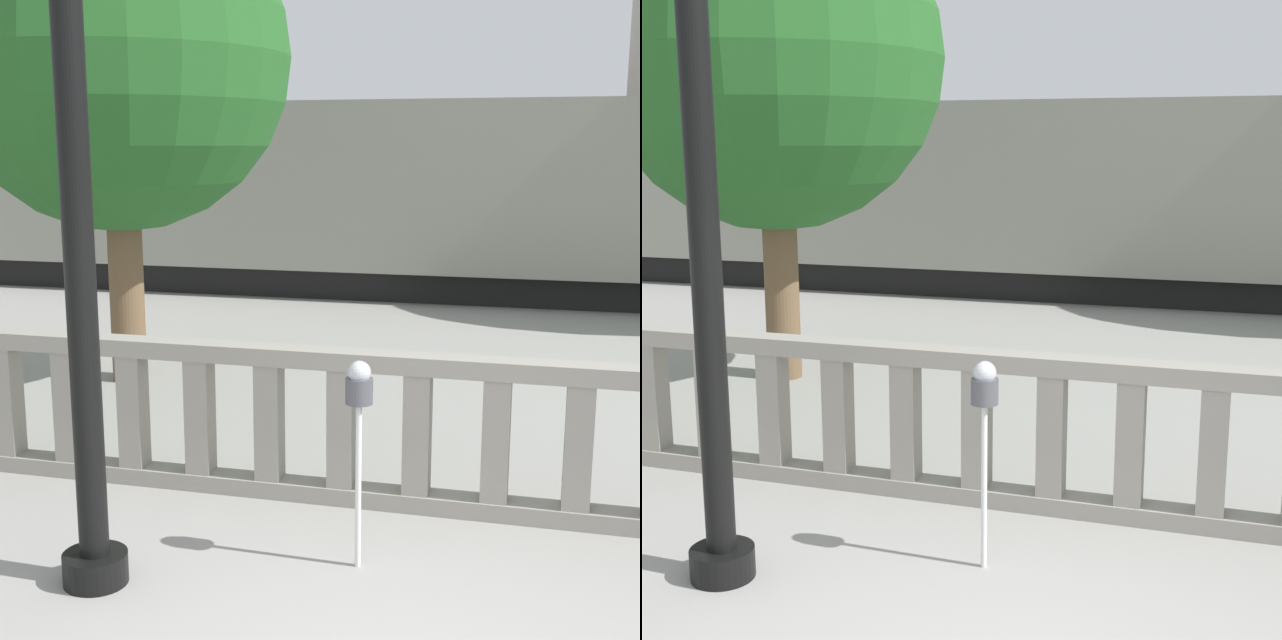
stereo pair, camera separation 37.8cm
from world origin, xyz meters
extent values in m
cube|color=gray|center=(0.00, 2.69, 0.07)|extent=(16.99, 0.24, 0.14)
cube|color=gray|center=(0.00, 2.69, 1.16)|extent=(16.99, 0.24, 0.14)
cube|color=gray|center=(-3.85, 2.69, 0.61)|extent=(0.20, 0.20, 0.95)
cube|color=gray|center=(-3.26, 2.69, 0.61)|extent=(0.20, 0.20, 0.95)
cube|color=gray|center=(-2.66, 2.69, 0.61)|extent=(0.20, 0.20, 0.95)
cube|color=gray|center=(-2.07, 2.69, 0.61)|extent=(0.20, 0.20, 0.95)
cube|color=gray|center=(-1.48, 2.69, 0.61)|extent=(0.20, 0.20, 0.95)
cube|color=gray|center=(-0.89, 2.69, 0.61)|extent=(0.20, 0.20, 0.95)
cube|color=gray|center=(-0.30, 2.69, 0.61)|extent=(0.20, 0.20, 0.95)
cube|color=gray|center=(0.30, 2.69, 0.61)|extent=(0.20, 0.20, 0.95)
cube|color=gray|center=(0.89, 2.69, 0.61)|extent=(0.20, 0.20, 0.95)
cylinder|color=black|center=(-2.12, 1.00, 0.10)|extent=(0.42, 0.42, 0.20)
cylinder|color=black|center=(-2.12, 1.00, 2.48)|extent=(0.19, 0.19, 4.56)
cylinder|color=silver|center=(-0.53, 1.65, 0.57)|extent=(0.04, 0.04, 1.13)
cylinder|color=#4C4C51|center=(-0.53, 1.65, 1.22)|extent=(0.18, 0.18, 0.17)
sphere|color=#B2B7BC|center=(-0.53, 1.65, 1.34)|extent=(0.15, 0.15, 0.15)
cube|color=black|center=(-0.99, 12.93, 0.28)|extent=(28.52, 2.42, 0.55)
cube|color=gray|center=(-0.99, 12.93, 2.04)|extent=(29.10, 3.02, 2.98)
cube|color=black|center=(-5.51, 30.53, 0.28)|extent=(23.23, 2.29, 0.55)
cube|color=#4C5156|center=(-5.51, 30.53, 2.21)|extent=(23.70, 2.86, 3.31)
cylinder|color=brown|center=(-4.21, 5.70, 1.14)|extent=(0.41, 0.41, 2.27)
sphere|color=#235B23|center=(-4.21, 5.70, 3.75)|extent=(3.93, 3.93, 3.93)
camera|label=1|loc=(0.62, -3.78, 2.78)|focal=50.00mm
camera|label=2|loc=(0.99, -3.67, 2.78)|focal=50.00mm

